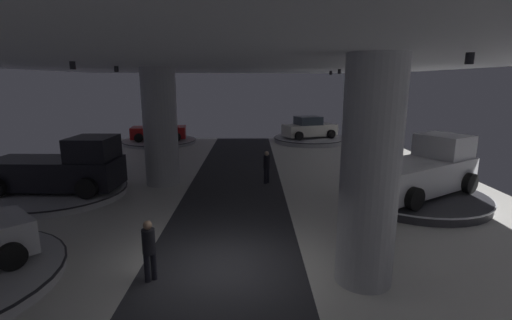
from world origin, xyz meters
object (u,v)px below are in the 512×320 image
(display_platform_deep_right, at_px, (309,139))
(visitor_walking_near, at_px, (267,165))
(display_car_deep_left, at_px, (159,130))
(pickup_truck_mid_right, at_px, (422,170))
(display_platform_deep_left, at_px, (160,141))
(visitor_walking_far, at_px, (149,247))
(brand_sign_pylon, at_px, (365,168))
(pickup_truck_mid_left, at_px, (63,168))
(display_platform_mid_left, at_px, (58,192))
(column_left, at_px, (160,127))
(display_car_deep_right, at_px, (309,128))
(display_platform_mid_right, at_px, (415,197))
(column_right, at_px, (370,174))

(display_platform_deep_right, bearing_deg, visitor_walking_near, -108.17)
(display_platform_deep_right, bearing_deg, display_car_deep_left, -178.34)
(pickup_truck_mid_right, relative_size, display_platform_deep_right, 0.97)
(display_platform_deep_left, xyz_separation_m, pickup_truck_mid_right, (14.46, -14.29, 1.15))
(display_platform_deep_right, height_order, visitor_walking_far, visitor_walking_far)
(brand_sign_pylon, xyz_separation_m, pickup_truck_mid_right, (3.52, 3.58, -0.96))
(pickup_truck_mid_left, relative_size, visitor_walking_far, 3.37)
(display_platform_mid_left, xyz_separation_m, pickup_truck_mid_left, (0.32, -0.01, 1.07))
(column_left, bearing_deg, visitor_walking_near, -0.42)
(display_car_deep_left, bearing_deg, display_car_deep_right, 1.61)
(display_car_deep_left, distance_m, display_platform_mid_left, 13.71)
(column_left, height_order, display_car_deep_right, column_left)
(pickup_truck_mid_left, bearing_deg, pickup_truck_mid_right, -2.42)
(display_platform_deep_left, distance_m, pickup_truck_mid_left, 13.71)
(display_car_deep_left, height_order, pickup_truck_mid_right, pickup_truck_mid_right)
(visitor_walking_near, bearing_deg, display_car_deep_right, 71.94)
(display_car_deep_right, bearing_deg, display_platform_mid_right, -81.86)
(display_car_deep_right, bearing_deg, display_car_deep_left, -178.39)
(display_platform_deep_right, height_order, display_platform_mid_left, display_platform_deep_right)
(display_car_deep_right, height_order, visitor_walking_near, display_car_deep_right)
(brand_sign_pylon, distance_m, pickup_truck_mid_left, 12.34)
(display_car_deep_left, distance_m, display_car_deep_right, 12.04)
(brand_sign_pylon, distance_m, display_platform_deep_left, 21.06)
(brand_sign_pylon, xyz_separation_m, visitor_walking_far, (-6.03, -2.55, -1.35))
(display_car_deep_left, bearing_deg, column_left, -75.21)
(pickup_truck_mid_left, bearing_deg, visitor_walking_far, -50.81)
(column_left, distance_m, brand_sign_pylon, 10.00)
(visitor_walking_far, bearing_deg, column_left, 101.55)
(brand_sign_pylon, distance_m, display_platform_mid_right, 5.14)
(brand_sign_pylon, bearing_deg, column_left, 141.57)
(pickup_truck_mid_left, bearing_deg, display_platform_mid_left, 178.20)
(display_car_deep_left, distance_m, display_platform_deep_right, 12.10)
(display_platform_mid_left, relative_size, visitor_walking_far, 3.57)
(display_car_deep_left, height_order, display_platform_mid_right, display_car_deep_left)
(column_right, distance_m, visitor_walking_far, 5.62)
(display_platform_mid_right, distance_m, pickup_truck_mid_left, 14.86)
(display_car_deep_left, distance_m, visitor_walking_near, 14.24)
(display_platform_deep_right, bearing_deg, display_car_deep_right, -160.69)
(column_right, bearing_deg, display_platform_mid_right, 56.37)
(display_car_deep_left, bearing_deg, column_right, -63.53)
(display_platform_mid_left, xyz_separation_m, visitor_walking_far, (5.84, -6.78, 0.73))
(visitor_walking_near, bearing_deg, display_platform_mid_left, -167.93)
(display_car_deep_left, bearing_deg, display_platform_deep_left, -172.02)
(column_right, xyz_separation_m, display_platform_deep_right, (1.89, 20.79, -2.55))
(column_right, xyz_separation_m, pickup_truck_mid_left, (-10.83, 6.78, -1.51))
(brand_sign_pylon, height_order, visitor_walking_near, brand_sign_pylon)
(display_platform_mid_right, distance_m, pickup_truck_mid_right, 1.14)
(display_platform_mid_right, bearing_deg, display_car_deep_right, 98.14)
(display_platform_mid_right, relative_size, display_car_deep_right, 1.25)
(display_platform_mid_left, bearing_deg, display_platform_deep_left, 86.06)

